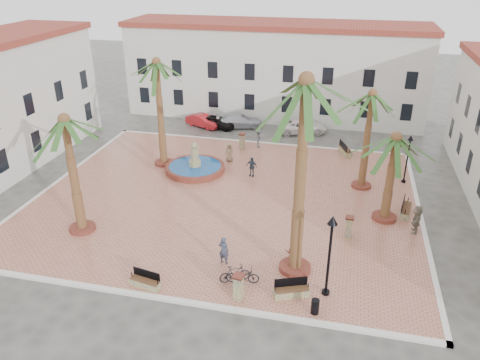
{
  "coord_description": "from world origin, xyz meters",
  "views": [
    {
      "loc": [
        7.53,
        -27.98,
        15.48
      ],
      "look_at": [
        1.0,
        0.0,
        1.6
      ],
      "focal_mm": 35.0,
      "sensor_mm": 36.0,
      "label": 1
    }
  ],
  "objects": [
    {
      "name": "ground",
      "position": [
        0.0,
        0.0,
        0.0
      ],
      "size": [
        120.0,
        120.0,
        0.0
      ],
      "primitive_type": "plane",
      "color": "#56544F",
      "rests_on": "ground"
    },
    {
      "name": "plaza",
      "position": [
        0.0,
        0.0,
        0.07
      ],
      "size": [
        26.0,
        22.0,
        0.15
      ],
      "primitive_type": "cube",
      "color": "#C1755E",
      "rests_on": "ground"
    },
    {
      "name": "kerb_n",
      "position": [
        0.0,
        11.0,
        0.08
      ],
      "size": [
        26.3,
        0.3,
        0.16
      ],
      "primitive_type": "cube",
      "color": "silver",
      "rests_on": "ground"
    },
    {
      "name": "kerb_s",
      "position": [
        0.0,
        -11.0,
        0.08
      ],
      "size": [
        26.3,
        0.3,
        0.16
      ],
      "primitive_type": "cube",
      "color": "silver",
      "rests_on": "ground"
    },
    {
      "name": "kerb_e",
      "position": [
        13.0,
        0.0,
        0.08
      ],
      "size": [
        0.3,
        22.3,
        0.16
      ],
      "primitive_type": "cube",
      "color": "silver",
      "rests_on": "ground"
    },
    {
      "name": "kerb_w",
      "position": [
        -13.0,
        0.0,
        0.08
      ],
      "size": [
        0.3,
        22.3,
        0.16
      ],
      "primitive_type": "cube",
      "color": "silver",
      "rests_on": "ground"
    },
    {
      "name": "building_north",
      "position": [
        -0.0,
        19.99,
        4.77
      ],
      "size": [
        30.4,
        7.4,
        9.5
      ],
      "color": "silver",
      "rests_on": "ground"
    },
    {
      "name": "fountain",
      "position": [
        -3.48,
        3.73,
        0.48
      ],
      "size": [
        4.64,
        4.64,
        2.4
      ],
      "color": "brown",
      "rests_on": "plaza"
    },
    {
      "name": "palm_nw",
      "position": [
        -6.38,
        4.48,
        7.52
      ],
      "size": [
        4.87,
        4.87,
        8.57
      ],
      "color": "brown",
      "rests_on": "plaza"
    },
    {
      "name": "palm_sw",
      "position": [
        -7.57,
        -6.15,
        6.44
      ],
      "size": [
        5.13,
        5.13,
        7.49
      ],
      "color": "brown",
      "rests_on": "plaza"
    },
    {
      "name": "palm_s",
      "position": [
        5.72,
        -7.22,
        9.44
      ],
      "size": [
        5.58,
        5.58,
        10.7
      ],
      "color": "brown",
      "rests_on": "plaza"
    },
    {
      "name": "palm_e",
      "position": [
        10.66,
        -0.53,
        4.97
      ],
      "size": [
        5.04,
        5.04,
        5.93
      ],
      "color": "brown",
      "rests_on": "plaza"
    },
    {
      "name": "palm_ne",
      "position": [
        9.22,
        3.88,
        6.35
      ],
      "size": [
        4.58,
        4.58,
        7.29
      ],
      "color": "brown",
      "rests_on": "plaza"
    },
    {
      "name": "bench_s",
      "position": [
        -1.55,
        -10.38,
        0.4
      ],
      "size": [
        1.73,
        0.8,
        0.88
      ],
      "rotation": [
        0.0,
        0.0,
        -0.18
      ],
      "color": "#8E885E",
      "rests_on": "plaza"
    },
    {
      "name": "bench_se",
      "position": [
        5.82,
        -9.42,
        0.42
      ],
      "size": [
        1.85,
        1.16,
        0.94
      ],
      "rotation": [
        0.0,
        0.0,
        0.38
      ],
      "color": "#8E885E",
      "rests_on": "plaza"
    },
    {
      "name": "bench_e",
      "position": [
        12.03,
        0.43,
        0.44
      ],
      "size": [
        0.94,
        2.0,
        1.02
      ],
      "rotation": [
        0.0,
        0.0,
        1.39
      ],
      "color": "#8E885E",
      "rests_on": "plaza"
    },
    {
      "name": "bench_ne",
      "position": [
        7.88,
        9.98,
        0.44
      ],
      "size": [
        1.25,
        2.05,
        1.03
      ],
      "rotation": [
        0.0,
        0.0,
        1.93
      ],
      "color": "#8E885E",
      "rests_on": "plaza"
    },
    {
      "name": "lamppost_s",
      "position": [
        7.48,
        -8.86,
        3.2
      ],
      "size": [
        0.49,
        0.49,
        4.5
      ],
      "color": "black",
      "rests_on": "plaza"
    },
    {
      "name": "lamppost_e",
      "position": [
        12.3,
        5.35,
        2.67
      ],
      "size": [
        0.4,
        0.4,
        3.72
      ],
      "color": "black",
      "rests_on": "plaza"
    },
    {
      "name": "bollard_se",
      "position": [
        3.31,
        -10.27,
        0.9
      ],
      "size": [
        0.59,
        0.59,
        1.44
      ],
      "rotation": [
        0.0,
        0.0,
        -0.15
      ],
      "color": "#8E885E",
      "rests_on": "plaza"
    },
    {
      "name": "bollard_n",
      "position": [
        -0.92,
        9.04,
        0.89
      ],
      "size": [
        0.53,
        0.53,
        1.44
      ],
      "rotation": [
        0.0,
        0.0,
        -0.04
      ],
      "color": "#8E885E",
      "rests_on": "plaza"
    },
    {
      "name": "bollard_e",
      "position": [
        8.43,
        -3.31,
        0.88
      ],
      "size": [
        0.53,
        0.53,
        1.41
      ],
      "rotation": [
        0.0,
        0.0,
        -0.06
      ],
      "color": "#8E885E",
      "rests_on": "plaza"
    },
    {
      "name": "litter_bin",
      "position": [
        7.06,
        -10.4,
        0.53
      ],
      "size": [
        0.39,
        0.39,
        0.77
      ],
      "primitive_type": "cylinder",
      "color": "black",
      "rests_on": "plaza"
    },
    {
      "name": "cyclist_a",
      "position": [
        1.84,
        -7.5,
        0.97
      ],
      "size": [
        0.66,
        0.49,
        1.64
      ],
      "primitive_type": "imported",
      "rotation": [
        0.0,
        0.0,
        2.96
      ],
      "color": "#323A4E",
      "rests_on": "plaza"
    },
    {
      "name": "bicycle_a",
      "position": [
        3.23,
        -8.96,
        0.6
      ],
      "size": [
        1.79,
        0.87,
        0.9
      ],
      "primitive_type": "imported",
      "rotation": [
        0.0,
        0.0,
        1.74
      ],
      "color": "black",
      "rests_on": "plaza"
    },
    {
      "name": "cyclist_b",
      "position": [
        5.52,
        -6.88,
        0.98
      ],
      "size": [
        0.82,
        0.65,
        1.67
      ],
      "primitive_type": "imported",
      "rotation": [
        0.0,
        0.0,
        3.12
      ],
      "color": "brown",
      "rests_on": "plaza"
    },
    {
      "name": "bicycle_b",
      "position": [
        2.81,
        -8.96,
        0.64
      ],
      "size": [
        1.68,
        1.17,
        0.99
      ],
      "primitive_type": "imported",
      "rotation": [
        0.0,
        0.0,
        2.05
      ],
      "color": "black",
      "rests_on": "plaza"
    },
    {
      "name": "pedestrian_fountain_a",
      "position": [
        -1.34,
        6.21,
        0.93
      ],
      "size": [
        0.82,
        0.59,
        1.55
      ],
      "primitive_type": "imported",
      "rotation": [
        0.0,
        0.0,
        0.13
      ],
      "color": "#8E7555",
      "rests_on": "plaza"
    },
    {
      "name": "pedestrian_fountain_b",
      "position": [
        1.01,
        3.86,
        0.93
      ],
      "size": [
        0.97,
        0.59,
        1.55
      ],
      "primitive_type": "imported",
      "rotation": [
        0.0,
        0.0,
        -0.24
      ],
      "color": "#334252",
      "rests_on": "plaza"
    },
    {
      "name": "pedestrian_north",
      "position": [
        0.41,
        9.81,
        1.0
      ],
      "size": [
        0.74,
        1.15,
        1.7
      ],
      "primitive_type": "imported",
      "rotation": [
        0.0,
        0.0,
        1.67
      ],
      "color": "#515056",
      "rests_on": "plaza"
    },
    {
      "name": "pedestrian_east",
      "position": [
        12.4,
        -1.77,
        1.05
      ],
      "size": [
        0.81,
        1.73,
        1.8
      ],
      "primitive_type": "imported",
      "rotation": [
        0.0,
        0.0,
        -1.75
      ],
      "color": "#736757",
      "rests_on": "plaza"
    },
    {
      "name": "car_black",
      "position": [
        -4.65,
        14.25,
        0.63
      ],
      "size": [
        3.92,
        2.17,
        1.26
      ],
      "primitive_type": "imported",
      "rotation": [
        0.0,
        0.0,
        1.38
      ],
      "color": "black",
      "rests_on": "ground"
    },
    {
      "name": "car_red",
      "position": [
        -6.11,
        14.33,
        0.61
      ],
      "size": [
        3.93,
        2.69,
        1.23
      ],
      "primitive_type": "imported",
      "rotation": [
        0.0,
        0.0,
        1.16
      ],
      "color": "#B41C22",
      "rests_on": "ground"
    },
    {
      "name": "car_silver",
      "position": [
        -2.56,
        15.0,
        0.66
      ],
      "size": [
        4.88,
        3.0,
        1.32
      ],
      "primitive_type": "imported",
      "rotation": [
        0.0,
        0.0,
        1.84
      ],
      "color": "silver",
      "rests_on": "ground"
    },
    {
      "name": "car_white",
      "position": [
        3.68,
        14.76,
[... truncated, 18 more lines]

